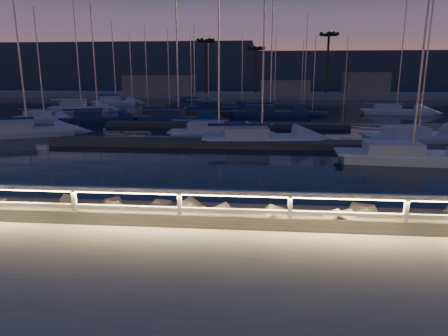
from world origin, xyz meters
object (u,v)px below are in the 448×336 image
(sailboat_e, at_px, (43,118))
(sailboat_k, at_px, (217,108))
(sailboat_i, at_px, (80,108))
(sailboat_j, at_px, (177,118))
(sailboat_f, at_px, (96,118))
(sailboat_h, at_px, (415,136))
(sailboat_b, at_px, (216,132))
(sailboat_d, at_px, (408,155))
(sailboat_n, at_px, (194,103))
(sailboat_a, at_px, (25,131))
(sailboat_g, at_px, (268,112))
(sailboat_m, at_px, (115,101))
(guard_rail, at_px, (141,198))
(sailboat_l, at_px, (394,111))
(sailboat_c, at_px, (258,138))

(sailboat_e, bearing_deg, sailboat_k, 50.08)
(sailboat_i, xyz_separation_m, sailboat_j, (15.04, -11.00, -0.02))
(sailboat_k, bearing_deg, sailboat_j, -100.89)
(sailboat_j, bearing_deg, sailboat_k, 81.72)
(sailboat_e, relative_size, sailboat_j, 0.78)
(sailboat_f, relative_size, sailboat_h, 0.94)
(sailboat_f, bearing_deg, sailboat_b, -56.27)
(sailboat_d, height_order, sailboat_n, sailboat_d)
(sailboat_f, distance_m, sailboat_n, 24.04)
(sailboat_a, distance_m, sailboat_i, 21.57)
(sailboat_g, height_order, sailboat_m, sailboat_g)
(guard_rail, bearing_deg, sailboat_f, 114.86)
(sailboat_h, relative_size, sailboat_i, 0.98)
(sailboat_k, distance_m, sailboat_n, 11.38)
(sailboat_n, bearing_deg, sailboat_d, -59.13)
(sailboat_l, bearing_deg, sailboat_d, -99.16)
(sailboat_h, relative_size, sailboat_m, 1.01)
(sailboat_e, xyz_separation_m, sailboat_n, (11.39, 23.66, -0.00))
(sailboat_k, bearing_deg, sailboat_m, 149.59)
(sailboat_k, bearing_deg, sailboat_i, -173.53)
(sailboat_i, bearing_deg, sailboat_b, -52.37)
(sailboat_i, bearing_deg, sailboat_m, 82.77)
(sailboat_b, bearing_deg, sailboat_j, 115.67)
(sailboat_j, distance_m, sailboat_n, 22.94)
(sailboat_f, relative_size, sailboat_i, 0.92)
(sailboat_g, distance_m, sailboat_i, 24.52)
(sailboat_c, relative_size, sailboat_g, 0.91)
(sailboat_a, xyz_separation_m, sailboat_k, (12.63, 22.49, 0.01))
(sailboat_h, distance_m, sailboat_i, 40.22)
(sailboat_g, distance_m, sailboat_l, 15.83)
(sailboat_e, xyz_separation_m, sailboat_k, (16.23, 13.35, 0.05))
(sailboat_k, height_order, sailboat_n, sailboat_k)
(sailboat_f, height_order, sailboat_m, sailboat_m)
(sailboat_h, relative_size, sailboat_j, 0.95)
(sailboat_d, xyz_separation_m, sailboat_m, (-31.39, 40.52, 0.05))
(sailboat_h, bearing_deg, sailboat_l, 67.86)
(sailboat_b, distance_m, sailboat_g, 16.97)
(sailboat_i, relative_size, sailboat_j, 0.97)
(sailboat_c, height_order, sailboat_l, sailboat_c)
(sailboat_a, xyz_separation_m, sailboat_c, (18.09, -1.89, -0.02))
(sailboat_a, xyz_separation_m, sailboat_b, (14.88, 0.56, -0.02))
(sailboat_j, bearing_deg, sailboat_m, 126.52)
(sailboat_b, xyz_separation_m, sailboat_j, (-5.02, 9.38, 0.03))
(sailboat_b, relative_size, sailboat_k, 0.83)
(sailboat_b, xyz_separation_m, sailboat_f, (-13.13, 8.97, -0.01))
(sailboat_i, relative_size, sailboat_m, 1.03)
(sailboat_n, bearing_deg, sailboat_a, -97.43)
(sailboat_e, distance_m, sailboat_f, 5.37)
(guard_rail, distance_m, sailboat_h, 24.01)
(sailboat_e, bearing_deg, sailboat_d, -17.72)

